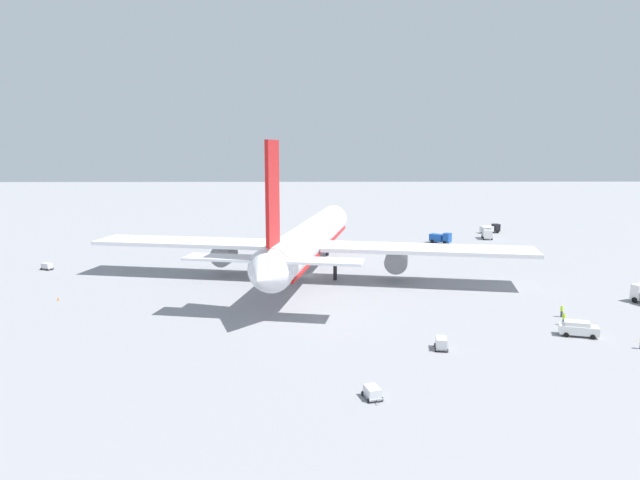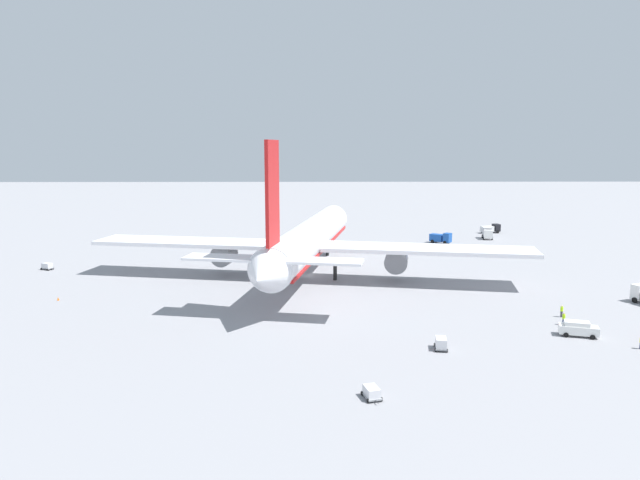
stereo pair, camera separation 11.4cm
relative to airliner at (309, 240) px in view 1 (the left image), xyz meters
name	(u,v)px [view 1 (the left image)]	position (x,y,z in m)	size (l,w,h in m)	color
ground_plane	(310,275)	(1.36, -0.20, -7.05)	(600.00, 600.00, 0.00)	gray
airliner	(309,240)	(0.00, 0.00, 0.00)	(70.82, 81.66, 25.23)	white
service_truck_0	(441,238)	(38.03, -33.35, -5.63)	(4.91, 5.47, 2.79)	#194CA5
service_truck_3	(487,233)	(45.12, -47.37, -5.43)	(5.39, 3.15, 2.98)	white
service_truck_4	(490,229)	(55.64, -51.53, -5.76)	(3.51, 5.83, 2.54)	black
service_van	(578,328)	(-34.75, -35.06, -6.02)	(3.19, 5.10, 1.97)	white
baggage_cart_0	(441,343)	(-39.36, -16.22, -6.27)	(3.20, 1.85, 1.44)	#595B60
baggage_cart_1	(372,392)	(-52.99, -6.43, -6.41)	(2.98, 2.01, 1.16)	gray
baggage_cart_2	(47,266)	(7.29, 52.43, -6.32)	(2.27, 2.88, 1.34)	#595B60
ground_worker_0	(562,311)	(-26.26, -36.58, -6.15)	(0.56, 0.56, 1.76)	#3F3F47
ground_worker_2	(531,254)	(19.03, -49.33, -6.20)	(0.50, 0.50, 1.68)	black
ground_worker_3	(564,319)	(-29.98, -35.26, -6.17)	(0.43, 0.43, 1.73)	navy
traffic_cone_0	(58,299)	(-16.12, 40.06, -6.78)	(0.36, 0.36, 0.55)	orange
traffic_cone_1	(455,246)	(32.55, -35.77, -6.78)	(0.36, 0.36, 0.55)	orange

